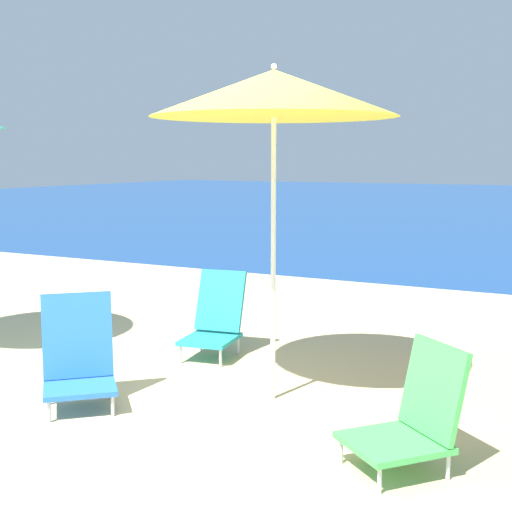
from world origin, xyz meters
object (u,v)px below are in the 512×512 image
(beach_chair_teal, at_px, (215,319))
(beach_chair_green, at_px, (413,416))
(beach_umbrella_yellow, at_px, (274,94))
(beach_chair_blue, at_px, (78,357))

(beach_chair_teal, distance_m, beach_chair_green, 2.68)
(beach_umbrella_yellow, height_order, beach_chair_teal, beach_umbrella_yellow)
(beach_umbrella_yellow, xyz_separation_m, beach_chair_blue, (-1.17, -0.77, -1.84))
(beach_umbrella_yellow, relative_size, beach_chair_teal, 3.25)
(beach_chair_green, height_order, beach_chair_blue, beach_chair_blue)
(beach_umbrella_yellow, bearing_deg, beach_chair_teal, 140.26)
(beach_chair_teal, bearing_deg, beach_umbrella_yellow, -48.68)
(beach_chair_teal, height_order, beach_chair_green, beach_chair_teal)
(beach_chair_blue, bearing_deg, beach_chair_green, -41.69)
(beach_chair_teal, bearing_deg, beach_chair_blue, -105.62)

